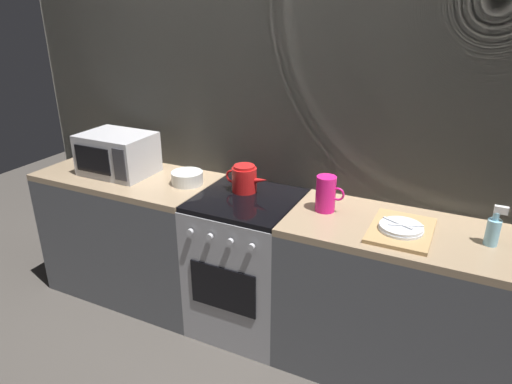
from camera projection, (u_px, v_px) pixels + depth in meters
ground_plane at (247, 322)px, 3.06m from camera, size 8.00×8.00×0.00m
back_wall at (270, 135)px, 2.86m from camera, size 3.60×0.05×2.40m
counter_left at (134, 234)px, 3.25m from camera, size 1.20×0.60×0.90m
stove_unit at (247, 264)px, 2.88m from camera, size 0.60×0.63×0.90m
counter_right at (393, 302)px, 2.52m from camera, size 1.20×0.60×0.90m
microwave at (118, 154)px, 3.05m from camera, size 0.46×0.35×0.27m
kettle at (244, 179)px, 2.78m from camera, size 0.28×0.15×0.17m
mixing_bowl at (187, 178)px, 2.91m from camera, size 0.20×0.20×0.08m
pitcher at (326, 194)px, 2.51m from camera, size 0.16×0.11×0.20m
dish_pile at (401, 229)px, 2.30m from camera, size 0.30×0.40×0.06m
spray_bottle at (493, 230)px, 2.17m from camera, size 0.08×0.06×0.20m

